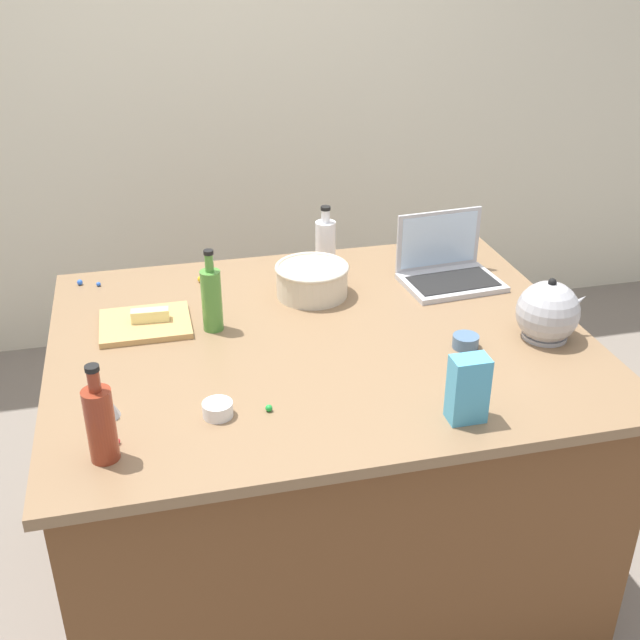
{
  "coord_description": "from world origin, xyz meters",
  "views": [
    {
      "loc": [
        -0.46,
        -1.93,
        1.99
      ],
      "look_at": [
        0.0,
        0.0,
        0.95
      ],
      "focal_mm": 43.85,
      "sensor_mm": 36.0,
      "label": 1
    }
  ],
  "objects_px": {
    "butter_stick_left": "(150,315)",
    "bottle_vinegar": "(325,241)",
    "ramekin_small": "(218,409)",
    "cutting_board": "(145,324)",
    "candy_bag": "(468,389)",
    "bottle_olive": "(212,298)",
    "ramekin_medium": "(466,341)",
    "kitchen_timer": "(104,404)",
    "mixing_bowl_large": "(312,280)",
    "laptop": "(447,268)",
    "kettle": "(548,313)",
    "bottle_soy": "(100,422)"
  },
  "relations": [
    {
      "from": "mixing_bowl_large",
      "to": "bottle_olive",
      "type": "xyz_separation_m",
      "value": [
        -0.33,
        -0.16,
        0.05
      ]
    },
    {
      "from": "bottle_vinegar",
      "to": "candy_bag",
      "type": "relative_size",
      "value": 1.24
    },
    {
      "from": "kettle",
      "to": "bottle_soy",
      "type": "bearing_deg",
      "value": -166.97
    },
    {
      "from": "bottle_olive",
      "to": "bottle_vinegar",
      "type": "relative_size",
      "value": 1.19
    },
    {
      "from": "bottle_olive",
      "to": "kettle",
      "type": "distance_m",
      "value": 0.96
    },
    {
      "from": "mixing_bowl_large",
      "to": "ramekin_medium",
      "type": "xyz_separation_m",
      "value": [
        0.34,
        -0.43,
        -0.04
      ]
    },
    {
      "from": "kitchen_timer",
      "to": "kettle",
      "type": "bearing_deg",
      "value": 5.32
    },
    {
      "from": "bottle_vinegar",
      "to": "ramekin_small",
      "type": "relative_size",
      "value": 2.82
    },
    {
      "from": "bottle_vinegar",
      "to": "bottle_soy",
      "type": "xyz_separation_m",
      "value": [
        -0.74,
        -0.95,
        0.01
      ]
    },
    {
      "from": "mixing_bowl_large",
      "to": "bottle_soy",
      "type": "bearing_deg",
      "value": -131.88
    },
    {
      "from": "bottle_vinegar",
      "to": "butter_stick_left",
      "type": "relative_size",
      "value": 1.91
    },
    {
      "from": "cutting_board",
      "to": "ramekin_medium",
      "type": "bearing_deg",
      "value": -21.09
    },
    {
      "from": "bottle_olive",
      "to": "butter_stick_left",
      "type": "distance_m",
      "value": 0.2
    },
    {
      "from": "mixing_bowl_large",
      "to": "ramekin_medium",
      "type": "distance_m",
      "value": 0.55
    },
    {
      "from": "bottle_olive",
      "to": "cutting_board",
      "type": "xyz_separation_m",
      "value": [
        -0.19,
        0.06,
        -0.09
      ]
    },
    {
      "from": "ramekin_small",
      "to": "butter_stick_left",
      "type": "bearing_deg",
      "value": 104.98
    },
    {
      "from": "bottle_vinegar",
      "to": "butter_stick_left",
      "type": "height_order",
      "value": "bottle_vinegar"
    },
    {
      "from": "butter_stick_left",
      "to": "ramekin_small",
      "type": "distance_m",
      "value": 0.53
    },
    {
      "from": "ramekin_medium",
      "to": "kitchen_timer",
      "type": "bearing_deg",
      "value": -173.48
    },
    {
      "from": "kitchen_timer",
      "to": "butter_stick_left",
      "type": "bearing_deg",
      "value": 74.03
    },
    {
      "from": "butter_stick_left",
      "to": "bottle_vinegar",
      "type": "bearing_deg",
      "value": 28.06
    },
    {
      "from": "laptop",
      "to": "cutting_board",
      "type": "height_order",
      "value": "laptop"
    },
    {
      "from": "bottle_vinegar",
      "to": "candy_bag",
      "type": "xyz_separation_m",
      "value": [
        0.1,
        -0.99,
        0.0
      ]
    },
    {
      "from": "kitchen_timer",
      "to": "candy_bag",
      "type": "bearing_deg",
      "value": -14.29
    },
    {
      "from": "laptop",
      "to": "ramekin_medium",
      "type": "height_order",
      "value": "laptop"
    },
    {
      "from": "ramekin_medium",
      "to": "candy_bag",
      "type": "bearing_deg",
      "value": -112.9
    },
    {
      "from": "cutting_board",
      "to": "candy_bag",
      "type": "bearing_deg",
      "value": -42.16
    },
    {
      "from": "bottle_soy",
      "to": "kettle",
      "type": "height_order",
      "value": "bottle_soy"
    },
    {
      "from": "ramekin_small",
      "to": "candy_bag",
      "type": "height_order",
      "value": "candy_bag"
    },
    {
      "from": "ramekin_medium",
      "to": "bottle_vinegar",
      "type": "bearing_deg",
      "value": 110.11
    },
    {
      "from": "kitchen_timer",
      "to": "ramekin_medium",
      "type": "bearing_deg",
      "value": 6.52
    },
    {
      "from": "bottle_vinegar",
      "to": "ramekin_small",
      "type": "distance_m",
      "value": 0.97
    },
    {
      "from": "cutting_board",
      "to": "kitchen_timer",
      "type": "relative_size",
      "value": 3.42
    },
    {
      "from": "bottle_olive",
      "to": "ramekin_medium",
      "type": "distance_m",
      "value": 0.74
    },
    {
      "from": "kettle",
      "to": "kitchen_timer",
      "type": "height_order",
      "value": "kettle"
    },
    {
      "from": "bottle_olive",
      "to": "mixing_bowl_large",
      "type": "bearing_deg",
      "value": 25.19
    },
    {
      "from": "kettle",
      "to": "cutting_board",
      "type": "distance_m",
      "value": 1.17
    },
    {
      "from": "bottle_olive",
      "to": "bottle_vinegar",
      "type": "distance_m",
      "value": 0.58
    },
    {
      "from": "bottle_soy",
      "to": "kitchen_timer",
      "type": "distance_m",
      "value": 0.18
    },
    {
      "from": "laptop",
      "to": "bottle_vinegar",
      "type": "distance_m",
      "value": 0.43
    },
    {
      "from": "bottle_soy",
      "to": "ramekin_medium",
      "type": "distance_m",
      "value": 1.03
    },
    {
      "from": "ramekin_medium",
      "to": "bottle_soy",
      "type": "bearing_deg",
      "value": -163.98
    },
    {
      "from": "bottle_vinegar",
      "to": "candy_bag",
      "type": "bearing_deg",
      "value": -84.0
    },
    {
      "from": "mixing_bowl_large",
      "to": "bottle_olive",
      "type": "distance_m",
      "value": 0.37
    },
    {
      "from": "bottle_vinegar",
      "to": "ramekin_medium",
      "type": "bearing_deg",
      "value": -69.89
    },
    {
      "from": "laptop",
      "to": "bottle_olive",
      "type": "height_order",
      "value": "bottle_olive"
    },
    {
      "from": "bottle_olive",
      "to": "kitchen_timer",
      "type": "height_order",
      "value": "bottle_olive"
    },
    {
      "from": "cutting_board",
      "to": "butter_stick_left",
      "type": "height_order",
      "value": "butter_stick_left"
    },
    {
      "from": "ramekin_medium",
      "to": "candy_bag",
      "type": "xyz_separation_m",
      "value": [
        -0.14,
        -0.33,
        0.07
      ]
    },
    {
      "from": "kettle",
      "to": "bottle_olive",
      "type": "bearing_deg",
      "value": 163.54
    }
  ]
}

